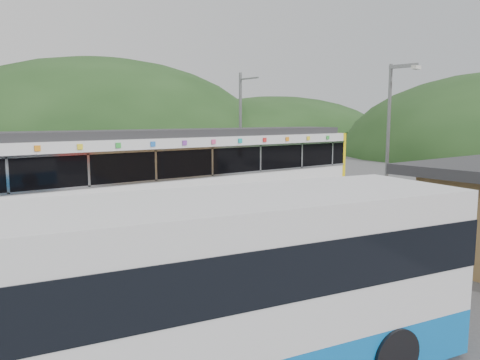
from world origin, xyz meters
TOP-DOWN VIEW (x-y plane):
  - ground at (0.00, 0.00)m, footprint 120.00×120.00m
  - hills at (6.19, 5.29)m, footprint 146.00×149.00m
  - platform at (0.00, 3.30)m, footprint 26.00×3.20m
  - yellow_line at (0.00, 2.00)m, footprint 26.00×0.10m
  - train at (1.72, 6.00)m, footprint 20.44×3.01m
  - catenary_mast_east at (7.00, 8.56)m, footprint 0.18×1.80m
  - bus at (-7.43, -7.98)m, footprint 11.61×4.66m
  - lamp_post at (4.03, -4.17)m, footprint 0.37×1.09m

SIDE VIEW (x-z plane):
  - ground at x=0.00m, z-range 0.00..0.00m
  - hills at x=6.19m, z-range -13.00..13.00m
  - platform at x=0.00m, z-range 0.00..0.30m
  - yellow_line at x=0.00m, z-range 0.30..0.31m
  - bus at x=-7.43m, z-range -0.05..3.03m
  - train at x=1.72m, z-range 0.19..3.93m
  - catenary_mast_east at x=7.00m, z-range 0.15..7.15m
  - lamp_post at x=4.03m, z-range 0.60..6.78m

